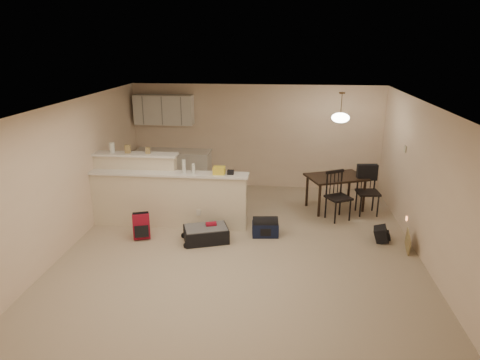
# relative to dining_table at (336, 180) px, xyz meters

# --- Properties ---
(room) EXTENTS (7.00, 7.02, 2.50)m
(room) POSITION_rel_dining_table_xyz_m (-1.80, -2.13, 0.60)
(room) COLOR #BAA88F
(room) RESTS_ON ground
(breakfast_bar) EXTENTS (3.08, 0.58, 1.39)m
(breakfast_bar) POSITION_rel_dining_table_xyz_m (-3.56, -1.15, -0.04)
(breakfast_bar) COLOR beige
(breakfast_bar) RESTS_ON ground
(upper_cabinets) EXTENTS (1.40, 0.34, 0.70)m
(upper_cabinets) POSITION_rel_dining_table_xyz_m (-4.00, 1.19, 1.25)
(upper_cabinets) COLOR white
(upper_cabinets) RESTS_ON room
(kitchen_counter) EXTENTS (1.80, 0.60, 0.90)m
(kitchen_counter) POSITION_rel_dining_table_xyz_m (-3.80, 1.06, -0.20)
(kitchen_counter) COLOR white
(kitchen_counter) RESTS_ON ground
(thermostat) EXTENTS (0.02, 0.12, 0.12)m
(thermostat) POSITION_rel_dining_table_xyz_m (1.18, -0.58, 0.85)
(thermostat) COLOR beige
(thermostat) RESTS_ON room
(jar) EXTENTS (0.10, 0.10, 0.20)m
(jar) POSITION_rel_dining_table_xyz_m (-4.44, -1.01, 0.84)
(jar) COLOR silver
(jar) RESTS_ON breakfast_bar
(cereal_box) EXTENTS (0.10, 0.07, 0.16)m
(cereal_box) POSITION_rel_dining_table_xyz_m (-4.13, -1.01, 0.82)
(cereal_box) COLOR #9E8651
(cereal_box) RESTS_ON breakfast_bar
(small_box) EXTENTS (0.08, 0.06, 0.12)m
(small_box) POSITION_rel_dining_table_xyz_m (-3.73, -1.01, 0.80)
(small_box) COLOR #9E8651
(small_box) RESTS_ON breakfast_bar
(bottle_a) EXTENTS (0.07, 0.07, 0.26)m
(bottle_a) POSITION_rel_dining_table_xyz_m (-2.98, -1.23, 0.57)
(bottle_a) COLOR silver
(bottle_a) RESTS_ON breakfast_bar
(bottle_b) EXTENTS (0.06, 0.06, 0.18)m
(bottle_b) POSITION_rel_dining_table_xyz_m (-2.80, -1.23, 0.53)
(bottle_b) COLOR silver
(bottle_b) RESTS_ON breakfast_bar
(bag_lump) EXTENTS (0.22, 0.18, 0.14)m
(bag_lump) POSITION_rel_dining_table_xyz_m (-2.32, -1.23, 0.51)
(bag_lump) COLOR #9E8651
(bag_lump) RESTS_ON breakfast_bar
(pouch) EXTENTS (0.12, 0.10, 0.08)m
(pouch) POSITION_rel_dining_table_xyz_m (-2.10, -1.23, 0.48)
(pouch) COLOR #9E8651
(pouch) RESTS_ON breakfast_bar
(dining_table) EXTENTS (1.38, 1.16, 0.74)m
(dining_table) POSITION_rel_dining_table_xyz_m (0.00, 0.00, 0.00)
(dining_table) COLOR black
(dining_table) RESTS_ON ground
(pendant_lamp) EXTENTS (0.36, 0.36, 0.62)m
(pendant_lamp) POSITION_rel_dining_table_xyz_m (-0.00, -0.00, 1.34)
(pendant_lamp) COLOR brown
(pendant_lamp) RESTS_ON room
(dining_chair_near) EXTENTS (0.58, 0.58, 1.00)m
(dining_chair_near) POSITION_rel_dining_table_xyz_m (0.00, -0.58, -0.15)
(dining_chair_near) COLOR black
(dining_chair_near) RESTS_ON ground
(dining_chair_far) EXTENTS (0.48, 0.46, 1.01)m
(dining_chair_far) POSITION_rel_dining_table_xyz_m (0.64, -0.23, -0.14)
(dining_chair_far) COLOR black
(dining_chair_far) RESTS_ON ground
(suitcase) EXTENTS (0.89, 0.73, 0.26)m
(suitcase) POSITION_rel_dining_table_xyz_m (-2.48, -1.84, -0.52)
(suitcase) COLOR black
(suitcase) RESTS_ON ground
(red_backpack) EXTENTS (0.35, 0.28, 0.46)m
(red_backpack) POSITION_rel_dining_table_xyz_m (-3.68, -1.83, -0.42)
(red_backpack) COLOR maroon
(red_backpack) RESTS_ON ground
(navy_duffel) EXTENTS (0.51, 0.31, 0.26)m
(navy_duffel) POSITION_rel_dining_table_xyz_m (-1.42, -1.52, -0.52)
(navy_duffel) COLOR #101734
(navy_duffel) RESTS_ON ground
(black_daypack) EXTENTS (0.27, 0.34, 0.26)m
(black_daypack) POSITION_rel_dining_table_xyz_m (0.68, -1.52, -0.52)
(black_daypack) COLOR black
(black_daypack) RESTS_ON ground
(cardboard_sheet) EXTENTS (0.07, 0.43, 0.33)m
(cardboard_sheet) POSITION_rel_dining_table_xyz_m (1.05, -1.88, -0.48)
(cardboard_sheet) COLOR #9E8651
(cardboard_sheet) RESTS_ON ground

